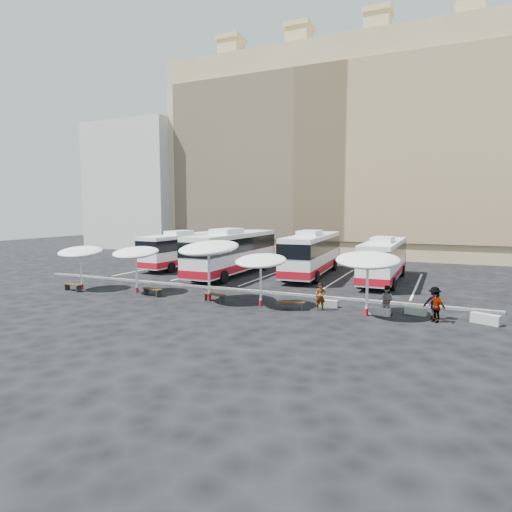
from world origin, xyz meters
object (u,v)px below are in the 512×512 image
at_px(wood_bench_0, 73,286).
at_px(passenger_1, 386,300).
at_px(bus_2, 312,252).
at_px(sunshade_1, 136,253).
at_px(conc_bench_1, 380,311).
at_px(conc_bench_3, 485,319).
at_px(sunshade_0, 81,252).
at_px(bus_1, 233,251).
at_px(conc_bench_2, 416,311).
at_px(wood_bench_3, 291,304).
at_px(bus_0, 186,248).
at_px(passenger_2, 436,307).
at_px(bus_3, 384,258).
at_px(passenger_0, 321,297).
at_px(sunshade_2, 209,248).
at_px(passenger_3, 435,303).
at_px(wood_bench_1, 152,290).
at_px(sunshade_4, 368,260).
at_px(conc_bench_0, 328,304).
at_px(sunshade_3, 261,261).
at_px(wood_bench_2, 214,296).

bearing_deg(wood_bench_0, passenger_1, 5.40).
xyz_separation_m(bus_2, sunshade_1, (-8.66, -12.32, 0.74)).
height_order(conc_bench_1, conc_bench_3, conc_bench_3).
bearing_deg(sunshade_0, wood_bench_0, -96.58).
relative_size(bus_1, conc_bench_2, 11.68).
distance_m(wood_bench_3, conc_bench_3, 9.87).
height_order(bus_0, passenger_1, bus_0).
xyz_separation_m(conc_bench_2, passenger_2, (1.03, -1.19, 0.57)).
bearing_deg(bus_3, passenger_0, -99.28).
relative_size(sunshade_0, sunshade_2, 0.90).
height_order(passenger_2, passenger_3, passenger_3).
relative_size(sunshade_1, wood_bench_1, 2.25).
bearing_deg(wood_bench_1, conc_bench_2, 6.11).
bearing_deg(bus_3, passenger_1, -81.52).
distance_m(bus_3, passenger_0, 11.65).
bearing_deg(sunshade_4, conc_bench_2, 28.50).
bearing_deg(conc_bench_3, wood_bench_3, -172.95).
bearing_deg(sunshade_0, passenger_2, 1.78).
height_order(bus_1, sunshade_2, bus_1).
distance_m(bus_3, sunshade_0, 22.66).
distance_m(passenger_0, passenger_2, 6.00).
relative_size(bus_1, sunshade_4, 3.39).
relative_size(bus_0, sunshade_0, 2.94).
relative_size(conc_bench_0, passenger_2, 0.69).
distance_m(passenger_1, passenger_2, 2.54).
xyz_separation_m(sunshade_4, conc_bench_3, (5.68, 0.76, -2.74)).
xyz_separation_m(sunshade_3, conc_bench_2, (8.46, 1.53, -2.47)).
height_order(bus_0, wood_bench_2, bus_0).
relative_size(sunshade_3, conc_bench_0, 2.97).
bearing_deg(sunshade_3, conc_bench_1, 5.53).
distance_m(bus_0, wood_bench_2, 16.59).
height_order(bus_2, conc_bench_2, bus_2).
relative_size(wood_bench_3, passenger_2, 1.01).
bearing_deg(sunshade_3, bus_3, 65.82).
height_order(sunshade_1, passenger_2, sunshade_1).
bearing_deg(wood_bench_2, sunshade_4, 2.12).
distance_m(sunshade_3, passenger_3, 9.62).
xyz_separation_m(sunshade_2, conc_bench_2, (11.91, 1.61, -3.08)).
xyz_separation_m(bus_2, passenger_3, (10.08, -11.61, -1.15)).
distance_m(sunshade_3, wood_bench_3, 3.04).
bearing_deg(wood_bench_1, sunshade_4, 1.80).
distance_m(sunshade_2, sunshade_3, 3.50).
height_order(bus_2, wood_bench_2, bus_2).
xyz_separation_m(sunshade_0, passenger_0, (17.21, 0.80, -1.90)).
distance_m(wood_bench_0, passenger_0, 17.36).
height_order(sunshade_4, wood_bench_1, sunshade_4).
distance_m(passenger_0, passenger_3, 5.92).
xyz_separation_m(conc_bench_0, conc_bench_1, (3.01, -0.76, 0.01)).
relative_size(bus_2, sunshade_1, 3.39).
bearing_deg(conc_bench_3, sunshade_4, -172.42).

